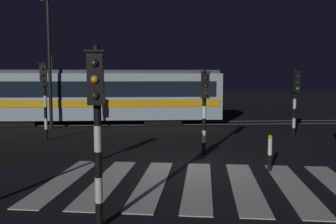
{
  "coord_description": "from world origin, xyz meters",
  "views": [
    {
      "loc": [
        -1.41,
        -11.36,
        2.8
      ],
      "look_at": [
        -0.42,
        3.41,
        1.4
      ],
      "focal_mm": 38.82,
      "sensor_mm": 36.0,
      "label": 1
    }
  ],
  "objects_px": {
    "street_lamp_trackside_left": "(48,45)",
    "bollard_island_edge": "(270,153)",
    "traffic_light_kerb_mid_left": "(97,110)",
    "traffic_light_corner_far_left": "(44,89)",
    "traffic_light_median_centre": "(205,99)",
    "traffic_light_corner_far_right": "(296,93)",
    "tram": "(92,95)"
  },
  "relations": [
    {
      "from": "traffic_light_kerb_mid_left",
      "to": "bollard_island_edge",
      "type": "distance_m",
      "value": 6.24
    },
    {
      "from": "traffic_light_kerb_mid_left",
      "to": "traffic_light_corner_far_left",
      "type": "bearing_deg",
      "value": 109.83
    },
    {
      "from": "traffic_light_corner_far_right",
      "to": "street_lamp_trackside_left",
      "type": "bearing_deg",
      "value": 163.56
    },
    {
      "from": "traffic_light_corner_far_left",
      "to": "traffic_light_corner_far_right",
      "type": "bearing_deg",
      "value": 0.26
    },
    {
      "from": "traffic_light_kerb_mid_left",
      "to": "street_lamp_trackside_left",
      "type": "relative_size",
      "value": 0.47
    },
    {
      "from": "tram",
      "to": "traffic_light_corner_far_right",
      "type": "bearing_deg",
      "value": -29.75
    },
    {
      "from": "street_lamp_trackside_left",
      "to": "traffic_light_kerb_mid_left",
      "type": "bearing_deg",
      "value": -72.44
    },
    {
      "from": "tram",
      "to": "traffic_light_corner_far_left",
      "type": "bearing_deg",
      "value": -101.94
    },
    {
      "from": "traffic_light_kerb_mid_left",
      "to": "traffic_light_median_centre",
      "type": "relative_size",
      "value": 1.08
    },
    {
      "from": "tram",
      "to": "bollard_island_edge",
      "type": "xyz_separation_m",
      "value": [
        6.87,
        -11.71,
        -1.19
      ]
    },
    {
      "from": "traffic_light_corner_far_left",
      "to": "tram",
      "type": "bearing_deg",
      "value": 78.06
    },
    {
      "from": "traffic_light_median_centre",
      "to": "street_lamp_trackside_left",
      "type": "height_order",
      "value": "street_lamp_trackside_left"
    },
    {
      "from": "traffic_light_kerb_mid_left",
      "to": "traffic_light_corner_far_left",
      "type": "xyz_separation_m",
      "value": [
        -3.51,
        9.74,
        0.1
      ]
    },
    {
      "from": "traffic_light_median_centre",
      "to": "traffic_light_corner_far_right",
      "type": "height_order",
      "value": "traffic_light_corner_far_right"
    },
    {
      "from": "traffic_light_median_centre",
      "to": "traffic_light_corner_far_right",
      "type": "relative_size",
      "value": 0.98
    },
    {
      "from": "bollard_island_edge",
      "to": "street_lamp_trackside_left",
      "type": "bearing_deg",
      "value": 132.95
    },
    {
      "from": "bollard_island_edge",
      "to": "traffic_light_kerb_mid_left",
      "type": "bearing_deg",
      "value": -139.75
    },
    {
      "from": "street_lamp_trackside_left",
      "to": "bollard_island_edge",
      "type": "bearing_deg",
      "value": -47.05
    },
    {
      "from": "traffic_light_corner_far_right",
      "to": "street_lamp_trackside_left",
      "type": "height_order",
      "value": "street_lamp_trackside_left"
    },
    {
      "from": "street_lamp_trackside_left",
      "to": "bollard_island_edge",
      "type": "relative_size",
      "value": 6.4
    },
    {
      "from": "street_lamp_trackside_left",
      "to": "traffic_light_median_centre",
      "type": "bearing_deg",
      "value": -44.22
    },
    {
      "from": "traffic_light_kerb_mid_left",
      "to": "tram",
      "type": "relative_size",
      "value": 0.22
    },
    {
      "from": "traffic_light_corner_far_left",
      "to": "street_lamp_trackside_left",
      "type": "relative_size",
      "value": 0.5
    },
    {
      "from": "traffic_light_corner_far_left",
      "to": "traffic_light_corner_far_right",
      "type": "distance_m",
      "value": 11.38
    },
    {
      "from": "traffic_light_kerb_mid_left",
      "to": "traffic_light_corner_far_left",
      "type": "height_order",
      "value": "traffic_light_corner_far_left"
    },
    {
      "from": "traffic_light_corner_far_left",
      "to": "traffic_light_corner_far_right",
      "type": "height_order",
      "value": "traffic_light_corner_far_left"
    },
    {
      "from": "traffic_light_median_centre",
      "to": "bollard_island_edge",
      "type": "relative_size",
      "value": 2.8
    },
    {
      "from": "traffic_light_corner_far_left",
      "to": "tram",
      "type": "distance_m",
      "value": 6.0
    },
    {
      "from": "traffic_light_corner_far_left",
      "to": "traffic_light_median_centre",
      "type": "height_order",
      "value": "traffic_light_corner_far_left"
    },
    {
      "from": "traffic_light_corner_far_left",
      "to": "traffic_light_median_centre",
      "type": "bearing_deg",
      "value": -27.74
    },
    {
      "from": "street_lamp_trackside_left",
      "to": "tram",
      "type": "bearing_deg",
      "value": 48.81
    },
    {
      "from": "traffic_light_corner_far_left",
      "to": "bollard_island_edge",
      "type": "height_order",
      "value": "traffic_light_corner_far_left"
    }
  ]
}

